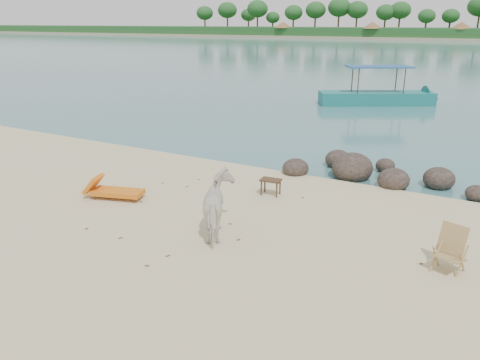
{
  "coord_description": "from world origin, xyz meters",
  "views": [
    {
      "loc": [
        4.8,
        -7.75,
        4.79
      ],
      "look_at": [
        -0.61,
        2.0,
        1.0
      ],
      "focal_mm": 35.0,
      "sensor_mm": 36.0,
      "label": 1
    }
  ],
  "objects_px": {
    "boat_near": "(378,73)",
    "side_table": "(271,188)",
    "cow": "(220,207)",
    "deck_chair": "(450,252)",
    "lounge_chair": "(117,190)",
    "boulders": "(368,172)"
  },
  "relations": [
    {
      "from": "boulders",
      "to": "lounge_chair",
      "type": "height_order",
      "value": "boulders"
    },
    {
      "from": "boulders",
      "to": "side_table",
      "type": "bearing_deg",
      "value": -123.5
    },
    {
      "from": "deck_chair",
      "to": "boat_near",
      "type": "height_order",
      "value": "boat_near"
    },
    {
      "from": "lounge_chair",
      "to": "boat_near",
      "type": "relative_size",
      "value": 0.24
    },
    {
      "from": "side_table",
      "to": "lounge_chair",
      "type": "bearing_deg",
      "value": -152.26
    },
    {
      "from": "cow",
      "to": "boat_near",
      "type": "relative_size",
      "value": 0.22
    },
    {
      "from": "cow",
      "to": "side_table",
      "type": "height_order",
      "value": "cow"
    },
    {
      "from": "boat_near",
      "to": "boulders",
      "type": "bearing_deg",
      "value": -107.27
    },
    {
      "from": "boat_near",
      "to": "cow",
      "type": "bearing_deg",
      "value": -116.14
    },
    {
      "from": "boat_near",
      "to": "side_table",
      "type": "bearing_deg",
      "value": -115.87
    },
    {
      "from": "boat_near",
      "to": "deck_chair",
      "type": "bearing_deg",
      "value": -102.5
    },
    {
      "from": "boulders",
      "to": "cow",
      "type": "relative_size",
      "value": 3.58
    },
    {
      "from": "boulders",
      "to": "cow",
      "type": "height_order",
      "value": "cow"
    },
    {
      "from": "lounge_chair",
      "to": "deck_chair",
      "type": "bearing_deg",
      "value": -16.19
    },
    {
      "from": "boulders",
      "to": "side_table",
      "type": "xyz_separation_m",
      "value": [
        -2.02,
        -3.06,
        0.05
      ]
    },
    {
      "from": "cow",
      "to": "deck_chair",
      "type": "height_order",
      "value": "cow"
    },
    {
      "from": "cow",
      "to": "side_table",
      "type": "relative_size",
      "value": 2.95
    },
    {
      "from": "side_table",
      "to": "lounge_chair",
      "type": "distance_m",
      "value": 4.36
    },
    {
      "from": "lounge_chair",
      "to": "boat_near",
      "type": "height_order",
      "value": "boat_near"
    },
    {
      "from": "deck_chair",
      "to": "boat_near",
      "type": "bearing_deg",
      "value": 125.67
    },
    {
      "from": "side_table",
      "to": "boat_near",
      "type": "relative_size",
      "value": 0.08
    },
    {
      "from": "cow",
      "to": "lounge_chair",
      "type": "relative_size",
      "value": 0.95
    }
  ]
}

